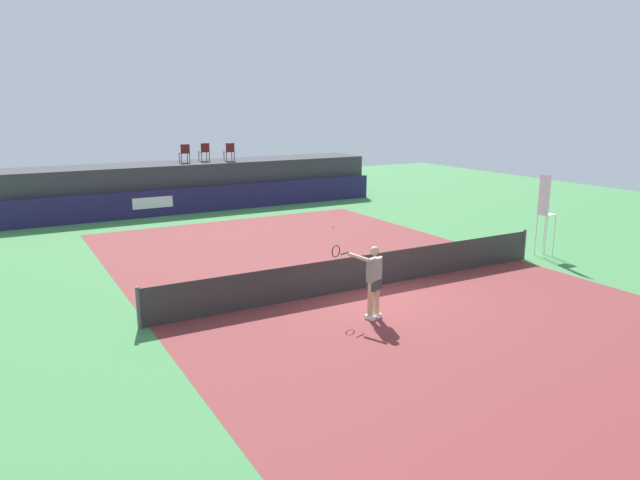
{
  "coord_description": "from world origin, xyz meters",
  "views": [
    {
      "loc": [
        -8.78,
        -12.92,
        5.01
      ],
      "look_at": [
        -0.35,
        2.0,
        1.0
      ],
      "focal_mm": 32.85,
      "sensor_mm": 36.0,
      "label": 1
    }
  ],
  "objects_px": {
    "net_post_far": "(524,245)",
    "tennis_player": "(373,279)",
    "spectator_chair_center": "(229,151)",
    "umpire_chair": "(545,210)",
    "spectator_chair_left": "(204,151)",
    "spectator_chair_far_left": "(185,152)",
    "tennis_ball": "(333,226)",
    "net_post_near": "(139,308)"
  },
  "relations": [
    {
      "from": "umpire_chair",
      "to": "net_post_near",
      "type": "bearing_deg",
      "value": -180.0
    },
    {
      "from": "umpire_chair",
      "to": "tennis_ball",
      "type": "relative_size",
      "value": 40.59
    },
    {
      "from": "spectator_chair_far_left",
      "to": "spectator_chair_center",
      "type": "bearing_deg",
      "value": -7.4
    },
    {
      "from": "spectator_chair_left",
      "to": "spectator_chair_center",
      "type": "relative_size",
      "value": 1.0
    },
    {
      "from": "tennis_ball",
      "to": "net_post_near",
      "type": "bearing_deg",
      "value": -141.92
    },
    {
      "from": "spectator_chair_center",
      "to": "tennis_player",
      "type": "distance_m",
      "value": 17.3
    },
    {
      "from": "spectator_chair_center",
      "to": "net_post_far",
      "type": "bearing_deg",
      "value": -73.4
    },
    {
      "from": "spectator_chair_center",
      "to": "net_post_near",
      "type": "distance_m",
      "value": 17.05
    },
    {
      "from": "spectator_chair_left",
      "to": "net_post_far",
      "type": "height_order",
      "value": "spectator_chair_left"
    },
    {
      "from": "tennis_player",
      "to": "tennis_ball",
      "type": "distance_m",
      "value": 10.59
    },
    {
      "from": "spectator_chair_left",
      "to": "tennis_player",
      "type": "distance_m",
      "value": 17.7
    },
    {
      "from": "spectator_chair_center",
      "to": "net_post_near",
      "type": "bearing_deg",
      "value": -118.03
    },
    {
      "from": "net_post_far",
      "to": "tennis_player",
      "type": "xyz_separation_m",
      "value": [
        -7.4,
        -2.03,
        0.46
      ]
    },
    {
      "from": "spectator_chair_center",
      "to": "tennis_ball",
      "type": "relative_size",
      "value": 13.06
    },
    {
      "from": "tennis_player",
      "to": "spectator_chair_center",
      "type": "bearing_deg",
      "value": 80.14
    },
    {
      "from": "spectator_chair_far_left",
      "to": "net_post_near",
      "type": "height_order",
      "value": "spectator_chair_far_left"
    },
    {
      "from": "spectator_chair_far_left",
      "to": "spectator_chair_left",
      "type": "height_order",
      "value": "same"
    },
    {
      "from": "umpire_chair",
      "to": "tennis_player",
      "type": "distance_m",
      "value": 8.53
    },
    {
      "from": "net_post_far",
      "to": "tennis_player",
      "type": "distance_m",
      "value": 7.68
    },
    {
      "from": "spectator_chair_center",
      "to": "tennis_ball",
      "type": "bearing_deg",
      "value": -77.77
    },
    {
      "from": "spectator_chair_left",
      "to": "net_post_near",
      "type": "xyz_separation_m",
      "value": [
        -6.84,
        -15.5,
        -2.19
      ]
    },
    {
      "from": "tennis_player",
      "to": "tennis_ball",
      "type": "bearing_deg",
      "value": 64.41
    },
    {
      "from": "spectator_chair_far_left",
      "to": "umpire_chair",
      "type": "relative_size",
      "value": 0.32
    },
    {
      "from": "net_post_far",
      "to": "spectator_chair_far_left",
      "type": "bearing_deg",
      "value": 113.6
    },
    {
      "from": "spectator_chair_left",
      "to": "net_post_far",
      "type": "relative_size",
      "value": 0.89
    },
    {
      "from": "spectator_chair_far_left",
      "to": "tennis_ball",
      "type": "relative_size",
      "value": 13.06
    },
    {
      "from": "net_post_far",
      "to": "tennis_ball",
      "type": "height_order",
      "value": "net_post_far"
    },
    {
      "from": "spectator_chair_left",
      "to": "umpire_chair",
      "type": "height_order",
      "value": "spectator_chair_left"
    },
    {
      "from": "spectator_chair_far_left",
      "to": "net_post_near",
      "type": "distance_m",
      "value": 16.41
    },
    {
      "from": "spectator_chair_center",
      "to": "umpire_chair",
      "type": "relative_size",
      "value": 0.32
    },
    {
      "from": "net_post_near",
      "to": "spectator_chair_far_left",
      "type": "bearing_deg",
      "value": 69.29
    },
    {
      "from": "spectator_chair_center",
      "to": "tennis_player",
      "type": "bearing_deg",
      "value": -99.86
    },
    {
      "from": "spectator_chair_left",
      "to": "umpire_chair",
      "type": "distance_m",
      "value": 16.81
    },
    {
      "from": "spectator_chair_far_left",
      "to": "tennis_player",
      "type": "distance_m",
      "value": 17.34
    },
    {
      "from": "net_post_near",
      "to": "net_post_far",
      "type": "relative_size",
      "value": 1.0
    },
    {
      "from": "tennis_player",
      "to": "umpire_chair",
      "type": "bearing_deg",
      "value": 13.78
    },
    {
      "from": "umpire_chair",
      "to": "tennis_player",
      "type": "relative_size",
      "value": 1.56
    },
    {
      "from": "spectator_chair_far_left",
      "to": "umpire_chair",
      "type": "height_order",
      "value": "spectator_chair_far_left"
    },
    {
      "from": "spectator_chair_far_left",
      "to": "tennis_player",
      "type": "relative_size",
      "value": 0.5
    },
    {
      "from": "tennis_player",
      "to": "tennis_ball",
      "type": "relative_size",
      "value": 26.03
    },
    {
      "from": "net_post_far",
      "to": "tennis_player",
      "type": "height_order",
      "value": "tennis_player"
    },
    {
      "from": "net_post_near",
      "to": "net_post_far",
      "type": "bearing_deg",
      "value": 0.0
    }
  ]
}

